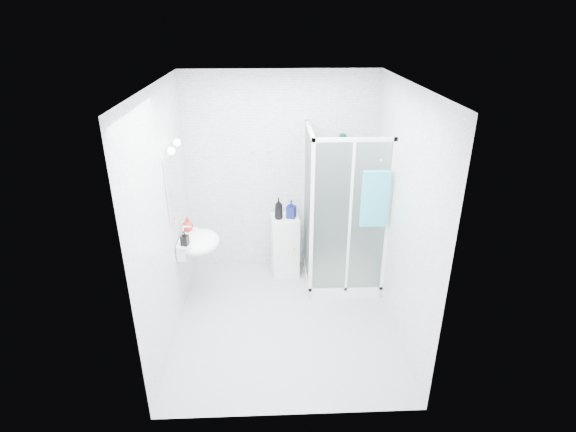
{
  "coord_description": "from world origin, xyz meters",
  "views": [
    {
      "loc": [
        -0.14,
        -4.14,
        3.19
      ],
      "look_at": [
        0.05,
        0.35,
        1.15
      ],
      "focal_mm": 28.0,
      "sensor_mm": 36.0,
      "label": 1
    }
  ],
  "objects_px": {
    "shower_enclosure": "(336,252)",
    "shampoo_bottle_b": "(291,209)",
    "soap_dispenser_orange": "(188,224)",
    "wall_basin": "(197,242)",
    "storage_cabinet": "(285,246)",
    "shampoo_bottle_a": "(279,208)",
    "hand_towel": "(375,198)",
    "soap_dispenser_black": "(185,238)"
  },
  "relations": [
    {
      "from": "storage_cabinet",
      "to": "hand_towel",
      "type": "relative_size",
      "value": 1.25
    },
    {
      "from": "storage_cabinet",
      "to": "hand_towel",
      "type": "distance_m",
      "value": 1.5
    },
    {
      "from": "hand_towel",
      "to": "shampoo_bottle_b",
      "type": "xyz_separation_m",
      "value": [
        -0.89,
        0.65,
        -0.4
      ]
    },
    {
      "from": "wall_basin",
      "to": "hand_towel",
      "type": "relative_size",
      "value": 0.85
    },
    {
      "from": "soap_dispenser_black",
      "to": "shower_enclosure",
      "type": "bearing_deg",
      "value": 16.07
    },
    {
      "from": "shower_enclosure",
      "to": "shampoo_bottle_a",
      "type": "relative_size",
      "value": 7.17
    },
    {
      "from": "shampoo_bottle_a",
      "to": "shampoo_bottle_b",
      "type": "bearing_deg",
      "value": 8.51
    },
    {
      "from": "shampoo_bottle_b",
      "to": "soap_dispenser_black",
      "type": "distance_m",
      "value": 1.42
    },
    {
      "from": "hand_towel",
      "to": "shampoo_bottle_a",
      "type": "xyz_separation_m",
      "value": [
        -1.04,
        0.62,
        -0.38
      ]
    },
    {
      "from": "shampoo_bottle_a",
      "to": "shampoo_bottle_b",
      "type": "height_order",
      "value": "shampoo_bottle_a"
    },
    {
      "from": "shampoo_bottle_b",
      "to": "soap_dispenser_orange",
      "type": "relative_size",
      "value": 1.44
    },
    {
      "from": "shower_enclosure",
      "to": "storage_cabinet",
      "type": "bearing_deg",
      "value": 156.74
    },
    {
      "from": "soap_dispenser_black",
      "to": "hand_towel",
      "type": "bearing_deg",
      "value": 2.84
    },
    {
      "from": "shampoo_bottle_b",
      "to": "shower_enclosure",
      "type": "bearing_deg",
      "value": -24.2
    },
    {
      "from": "shampoo_bottle_b",
      "to": "hand_towel",
      "type": "bearing_deg",
      "value": -36.18
    },
    {
      "from": "shampoo_bottle_a",
      "to": "soap_dispenser_black",
      "type": "bearing_deg",
      "value": -145.1
    },
    {
      "from": "shampoo_bottle_b",
      "to": "storage_cabinet",
      "type": "bearing_deg",
      "value": 163.54
    },
    {
      "from": "wall_basin",
      "to": "shampoo_bottle_a",
      "type": "relative_size",
      "value": 2.01
    },
    {
      "from": "storage_cabinet",
      "to": "hand_towel",
      "type": "height_order",
      "value": "hand_towel"
    },
    {
      "from": "storage_cabinet",
      "to": "shampoo_bottle_a",
      "type": "height_order",
      "value": "shampoo_bottle_a"
    },
    {
      "from": "wall_basin",
      "to": "storage_cabinet",
      "type": "xyz_separation_m",
      "value": [
        1.03,
        0.59,
        -0.38
      ]
    },
    {
      "from": "wall_basin",
      "to": "storage_cabinet",
      "type": "distance_m",
      "value": 1.24
    },
    {
      "from": "wall_basin",
      "to": "hand_towel",
      "type": "xyz_separation_m",
      "value": [
        1.99,
        -0.09,
        0.55
      ]
    },
    {
      "from": "shampoo_bottle_a",
      "to": "soap_dispenser_black",
      "type": "relative_size",
      "value": 1.64
    },
    {
      "from": "soap_dispenser_orange",
      "to": "shampoo_bottle_b",
      "type": "bearing_deg",
      "value": 17.5
    },
    {
      "from": "hand_towel",
      "to": "soap_dispenser_black",
      "type": "xyz_separation_m",
      "value": [
        -2.09,
        -0.1,
        -0.4
      ]
    },
    {
      "from": "shower_enclosure",
      "to": "soap_dispenser_orange",
      "type": "relative_size",
      "value": 12.14
    },
    {
      "from": "hand_towel",
      "to": "shampoo_bottle_a",
      "type": "distance_m",
      "value": 1.28
    },
    {
      "from": "shower_enclosure",
      "to": "wall_basin",
      "type": "distance_m",
      "value": 1.72
    },
    {
      "from": "shower_enclosure",
      "to": "shampoo_bottle_b",
      "type": "height_order",
      "value": "shower_enclosure"
    },
    {
      "from": "storage_cabinet",
      "to": "soap_dispenser_black",
      "type": "distance_m",
      "value": 1.47
    },
    {
      "from": "wall_basin",
      "to": "shampoo_bottle_b",
      "type": "height_order",
      "value": "shampoo_bottle_b"
    },
    {
      "from": "soap_dispenser_orange",
      "to": "shower_enclosure",
      "type": "bearing_deg",
      "value": 4.53
    },
    {
      "from": "hand_towel",
      "to": "soap_dispenser_orange",
      "type": "relative_size",
      "value": 3.99
    },
    {
      "from": "storage_cabinet",
      "to": "soap_dispenser_black",
      "type": "xyz_separation_m",
      "value": [
        -1.12,
        -0.78,
        0.54
      ]
    },
    {
      "from": "shampoo_bottle_a",
      "to": "soap_dispenser_black",
      "type": "distance_m",
      "value": 1.27
    },
    {
      "from": "wall_basin",
      "to": "shampoo_bottle_b",
      "type": "relative_size",
      "value": 2.37
    },
    {
      "from": "storage_cabinet",
      "to": "soap_dispenser_orange",
      "type": "xyz_separation_m",
      "value": [
        -1.15,
        -0.41,
        0.53
      ]
    },
    {
      "from": "storage_cabinet",
      "to": "soap_dispenser_orange",
      "type": "distance_m",
      "value": 1.33
    },
    {
      "from": "storage_cabinet",
      "to": "soap_dispenser_orange",
      "type": "relative_size",
      "value": 5.01
    },
    {
      "from": "shower_enclosure",
      "to": "wall_basin",
      "type": "relative_size",
      "value": 3.57
    },
    {
      "from": "shower_enclosure",
      "to": "soap_dispenser_black",
      "type": "height_order",
      "value": "shower_enclosure"
    }
  ]
}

